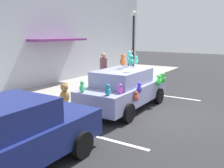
{
  "coord_description": "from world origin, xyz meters",
  "views": [
    {
      "loc": [
        -8.16,
        -3.02,
        2.86
      ],
      "look_at": [
        0.03,
        2.08,
        0.9
      ],
      "focal_mm": 39.68,
      "sensor_mm": 36.0,
      "label": 1
    }
  ],
  "objects_px": {
    "teddy_bear_on_sidewalk": "(65,94)",
    "pedestrian_walking_past": "(104,73)",
    "pedestrian_near_shopfront": "(131,67)",
    "plush_covered_car": "(125,88)",
    "parked_sedan_behind": "(1,139)",
    "street_lamp_post": "(133,39)"
  },
  "relations": [
    {
      "from": "teddy_bear_on_sidewalk",
      "to": "pedestrian_walking_past",
      "type": "height_order",
      "value": "pedestrian_walking_past"
    },
    {
      "from": "pedestrian_near_shopfront",
      "to": "pedestrian_walking_past",
      "type": "distance_m",
      "value": 2.97
    },
    {
      "from": "plush_covered_car",
      "to": "teddy_bear_on_sidewalk",
      "type": "xyz_separation_m",
      "value": [
        -1.08,
        2.11,
        -0.28
      ]
    },
    {
      "from": "parked_sedan_behind",
      "to": "pedestrian_near_shopfront",
      "type": "bearing_deg",
      "value": 12.81
    },
    {
      "from": "teddy_bear_on_sidewalk",
      "to": "street_lamp_post",
      "type": "xyz_separation_m",
      "value": [
        5.73,
        -0.08,
        2.05
      ]
    },
    {
      "from": "parked_sedan_behind",
      "to": "pedestrian_near_shopfront",
      "type": "height_order",
      "value": "pedestrian_near_shopfront"
    },
    {
      "from": "teddy_bear_on_sidewalk",
      "to": "parked_sedan_behind",
      "type": "bearing_deg",
      "value": -152.15
    },
    {
      "from": "street_lamp_post",
      "to": "parked_sedan_behind",
      "type": "bearing_deg",
      "value": -167.66
    },
    {
      "from": "plush_covered_car",
      "to": "teddy_bear_on_sidewalk",
      "type": "bearing_deg",
      "value": 117.19
    },
    {
      "from": "plush_covered_car",
      "to": "parked_sedan_behind",
      "type": "xyz_separation_m",
      "value": [
        -5.39,
        -0.16,
        -0.02
      ]
    },
    {
      "from": "parked_sedan_behind",
      "to": "teddy_bear_on_sidewalk",
      "type": "xyz_separation_m",
      "value": [
        4.3,
        2.27,
        -0.26
      ]
    },
    {
      "from": "teddy_bear_on_sidewalk",
      "to": "street_lamp_post",
      "type": "relative_size",
      "value": 0.21
    },
    {
      "from": "parked_sedan_behind",
      "to": "street_lamp_post",
      "type": "xyz_separation_m",
      "value": [
        10.03,
        2.19,
        1.78
      ]
    },
    {
      "from": "plush_covered_car",
      "to": "pedestrian_walking_past",
      "type": "bearing_deg",
      "value": 52.73
    },
    {
      "from": "plush_covered_car",
      "to": "pedestrian_walking_past",
      "type": "height_order",
      "value": "plush_covered_car"
    },
    {
      "from": "plush_covered_car",
      "to": "pedestrian_near_shopfront",
      "type": "distance_m",
      "value": 4.95
    },
    {
      "from": "teddy_bear_on_sidewalk",
      "to": "pedestrian_walking_past",
      "type": "xyz_separation_m",
      "value": [
        2.6,
        -0.12,
        0.49
      ]
    },
    {
      "from": "parked_sedan_behind",
      "to": "street_lamp_post",
      "type": "bearing_deg",
      "value": 12.34
    },
    {
      "from": "plush_covered_car",
      "to": "pedestrian_walking_past",
      "type": "relative_size",
      "value": 2.37
    },
    {
      "from": "street_lamp_post",
      "to": "teddy_bear_on_sidewalk",
      "type": "bearing_deg",
      "value": 179.2
    },
    {
      "from": "parked_sedan_behind",
      "to": "plush_covered_car",
      "type": "bearing_deg",
      "value": 1.73
    },
    {
      "from": "parked_sedan_behind",
      "to": "pedestrian_near_shopfront",
      "type": "relative_size",
      "value": 2.41
    }
  ]
}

